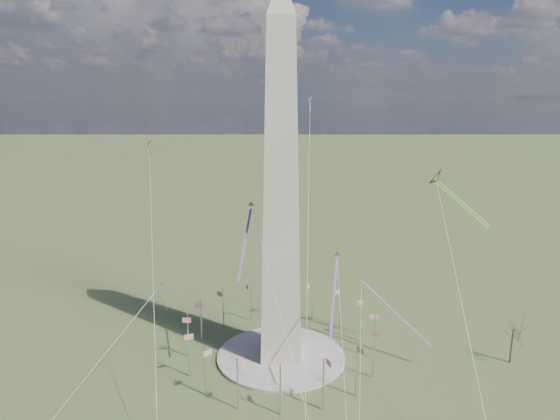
{
  "coord_description": "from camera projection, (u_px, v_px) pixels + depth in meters",
  "views": [
    {
      "loc": [
        0.95,
        -127.98,
        71.41
      ],
      "look_at": [
        -0.32,
        0.0,
        42.62
      ],
      "focal_mm": 32.0,
      "sensor_mm": 36.0,
      "label": 1
    }
  ],
  "objects": [
    {
      "name": "ground",
      "position": [
        281.0,
        357.0,
        140.53
      ],
      "size": [
        2000.0,
        2000.0,
        0.0
      ],
      "primitive_type": "plane",
      "color": "#445028",
      "rests_on": "ground"
    },
    {
      "name": "plaza",
      "position": [
        281.0,
        356.0,
        140.44
      ],
      "size": [
        36.0,
        36.0,
        0.8
      ],
      "primitive_type": "cylinder",
      "color": "#B3AFA4",
      "rests_on": "ground"
    },
    {
      "name": "washington_monument",
      "position": [
        281.0,
        190.0,
        130.01
      ],
      "size": [
        15.56,
        15.56,
        100.0
      ],
      "color": "#ACA690",
      "rests_on": "plaza"
    },
    {
      "name": "flagpole_ring",
      "position": [
        281.0,
        334.0,
        138.93
      ],
      "size": [
        54.4,
        54.4,
        13.0
      ],
      "color": "silver",
      "rests_on": "ground"
    },
    {
      "name": "tree_near",
      "position": [
        514.0,
        327.0,
        135.49
      ],
      "size": [
        8.59,
        8.59,
        15.03
      ],
      "color": "#48362B",
      "rests_on": "ground"
    },
    {
      "name": "kite_delta_black",
      "position": [
        439.0,
        181.0,
        132.81
      ],
      "size": [
        15.32,
        14.04,
        13.94
      ],
      "rotation": [
        0.0,
        0.0,
        4.0
      ],
      "color": "black",
      "rests_on": "ground"
    },
    {
      "name": "kite_diamond_purple",
      "position": [
        161.0,
        288.0,
        135.93
      ],
      "size": [
        2.22,
        3.11,
        9.11
      ],
      "rotation": [
        0.0,
        0.0,
        2.4
      ],
      "color": "navy",
      "rests_on": "ground"
    },
    {
      "name": "kite_streamer_left",
      "position": [
        335.0,
        283.0,
        124.71
      ],
      "size": [
        4.65,
        21.33,
        14.71
      ],
      "rotation": [
        0.0,
        0.0,
        2.98
      ],
      "color": "#FF2844",
      "rests_on": "ground"
    },
    {
      "name": "kite_streamer_mid",
      "position": [
        247.0,
        230.0,
        131.9
      ],
      "size": [
        3.28,
        22.51,
        15.45
      ],
      "rotation": [
        0.0,
        0.0,
        3.06
      ],
      "color": "#FF2844",
      "rests_on": "ground"
    },
    {
      "name": "kite_streamer_right",
      "position": [
        385.0,
        301.0,
        140.59
      ],
      "size": [
        18.61,
        15.03,
        15.54
      ],
      "rotation": [
        0.0,
        0.0,
        4.05
      ],
      "color": "#FF2844",
      "rests_on": "ground"
    },
    {
      "name": "kite_small_red",
      "position": [
        149.0,
        144.0,
        165.94
      ],
      "size": [
        1.6,
        2.36,
        4.99
      ],
      "rotation": [
        0.0,
        0.0,
        2.48
      ],
      "color": "red",
      "rests_on": "ground"
    },
    {
      "name": "kite_small_white",
      "position": [
        310.0,
        100.0,
        165.58
      ],
      "size": [
        1.19,
        1.97,
        4.72
      ],
      "rotation": [
        0.0,
        0.0,
        2.84
      ],
      "color": "white",
      "rests_on": "ground"
    }
  ]
}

